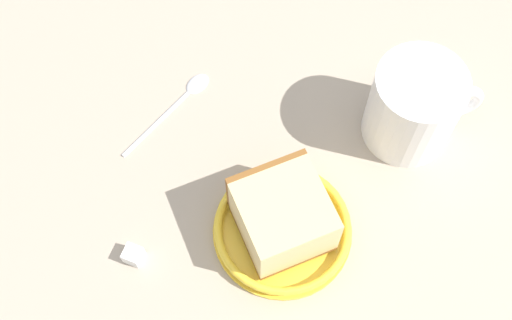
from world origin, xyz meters
The scene contains 6 objects.
ground_plane centered at (0.00, 0.00, -1.14)cm, with size 153.43×153.43×2.29cm, color tan.
small_plate centered at (-2.00, -2.29, 0.87)cm, with size 13.85×13.85×1.76cm.
cake_slice centered at (-1.73, -2.24, 4.16)cm, with size 9.92×9.61×6.41cm.
tea_mug centered at (6.79, -17.64, 4.99)cm, with size 9.12×11.79×9.78cm.
teaspoon centered at (15.30, 5.05, 0.35)cm, with size 9.14×11.05×0.80cm.
sugar_cube centered at (-1.73, 12.49, 0.85)cm, with size 1.71×1.71×1.71cm, color white.
Camera 1 is at (-23.57, 4.67, 64.65)cm, focal length 47.90 mm.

